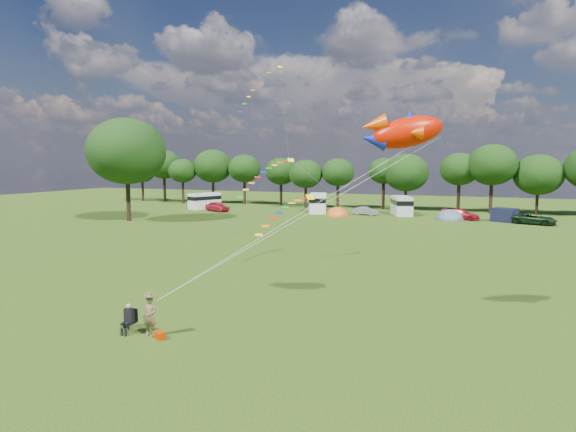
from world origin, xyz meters
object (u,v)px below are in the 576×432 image
(car_c, at_px, (461,214))
(car_d, at_px, (534,219))
(campervan_b, at_px, (318,202))
(campervan_c, at_px, (401,205))
(car_b, at_px, (365,211))
(tent_orange, at_px, (337,216))
(fish_kite, at_px, (401,132))
(camp_chair, at_px, (130,315))
(car_a, at_px, (217,206))
(big_tree, at_px, (127,151))
(kite_flyer, at_px, (150,316))
(tent_greyblue, at_px, (449,220))
(campervan_a, at_px, (205,200))

(car_c, relative_size, car_d, 0.91)
(campervan_b, bearing_deg, campervan_c, -100.43)
(car_b, distance_m, car_d, 21.79)
(car_d, bearing_deg, tent_orange, 107.41)
(fish_kite, bearing_deg, camp_chair, -171.86)
(car_a, xyz_separation_m, campervan_c, (27.38, 5.40, 0.68))
(big_tree, bearing_deg, car_d, 17.24)
(kite_flyer, distance_m, fish_kite, 14.14)
(big_tree, height_order, kite_flyer, big_tree)
(big_tree, relative_size, car_a, 2.90)
(car_d, relative_size, campervan_c, 0.86)
(car_d, xyz_separation_m, kite_flyer, (-20.26, -48.70, 0.22))
(car_a, xyz_separation_m, fish_kite, (33.81, -42.32, 8.31))
(tent_orange, height_order, fish_kite, fish_kite)
(car_c, bearing_deg, campervan_b, 101.46)
(big_tree, distance_m, campervan_b, 28.42)
(kite_flyer, bearing_deg, car_c, 66.80)
(tent_greyblue, bearing_deg, car_d, -5.38)
(car_a, xyz_separation_m, car_c, (35.61, 2.37, -0.07))
(campervan_b, xyz_separation_m, tent_greyblue, (19.14, -2.82, -1.51))
(campervan_b, bearing_deg, car_c, -111.11)
(campervan_a, relative_size, tent_greyblue, 1.39)
(big_tree, xyz_separation_m, car_d, (48.93, 15.18, -8.32))
(camp_chair, bearing_deg, fish_kite, 22.76)
(camp_chair, bearing_deg, car_a, 109.65)
(campervan_b, distance_m, kite_flyer, 53.20)
(car_c, relative_size, tent_greyblue, 1.13)
(campervan_c, distance_m, tent_orange, 9.76)
(big_tree, height_order, fish_kite, big_tree)
(big_tree, distance_m, campervan_a, 19.27)
(camp_chair, bearing_deg, campervan_b, 92.74)
(camp_chair, bearing_deg, car_d, 60.66)
(car_b, distance_m, tent_orange, 4.50)
(tent_orange, xyz_separation_m, fish_kite, (14.63, -42.62, 9.06))
(campervan_b, distance_m, campervan_c, 12.36)
(car_c, distance_m, camp_chair, 52.23)
(kite_flyer, relative_size, camp_chair, 1.33)
(campervan_c, relative_size, fish_kite, 1.44)
(big_tree, relative_size, kite_flyer, 7.27)
(big_tree, distance_m, campervan_c, 38.67)
(car_b, bearing_deg, car_c, -89.37)
(car_a, relative_size, car_b, 1.34)
(car_a, distance_m, campervan_a, 5.00)
(car_b, distance_m, campervan_c, 5.36)
(car_c, height_order, fish_kite, fish_kite)
(big_tree, bearing_deg, kite_flyer, -49.46)
(car_b, relative_size, campervan_a, 0.60)
(big_tree, height_order, camp_chair, big_tree)
(campervan_c, xyz_separation_m, camp_chair, (-4.57, -53.67, -0.62))
(big_tree, bearing_deg, car_c, 22.98)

